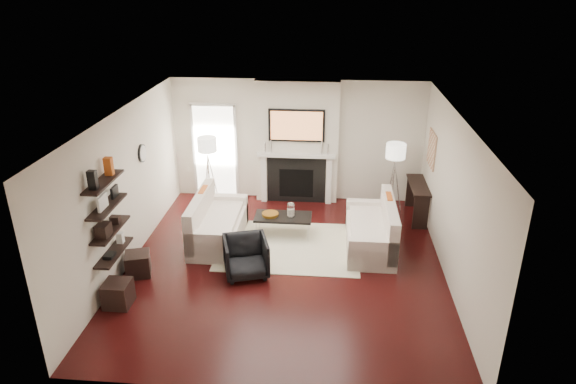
# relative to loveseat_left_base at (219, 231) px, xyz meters

# --- Properties ---
(room_envelope) EXTENTS (6.00, 6.00, 6.00)m
(room_envelope) POSITION_rel_loveseat_left_base_xyz_m (1.35, -0.79, 1.14)
(room_envelope) COLOR black
(room_envelope) RESTS_ON ground
(chimney_breast) EXTENTS (1.80, 0.25, 2.70)m
(chimney_breast) POSITION_rel_loveseat_left_base_xyz_m (1.35, 2.08, 1.14)
(chimney_breast) COLOR silver
(chimney_breast) RESTS_ON floor
(fireplace_surround) EXTENTS (1.30, 0.02, 1.04)m
(fireplace_surround) POSITION_rel_loveseat_left_base_xyz_m (1.35, 1.95, 0.31)
(fireplace_surround) COLOR black
(fireplace_surround) RESTS_ON floor
(firebox) EXTENTS (0.75, 0.02, 0.65)m
(firebox) POSITION_rel_loveseat_left_base_xyz_m (1.35, 1.94, 0.24)
(firebox) COLOR black
(firebox) RESTS_ON floor
(mantel_pilaster_l) EXTENTS (0.12, 0.08, 1.10)m
(mantel_pilaster_l) POSITION_rel_loveseat_left_base_xyz_m (0.63, 1.92, 0.34)
(mantel_pilaster_l) COLOR white
(mantel_pilaster_l) RESTS_ON floor
(mantel_pilaster_r) EXTENTS (0.12, 0.08, 1.10)m
(mantel_pilaster_r) POSITION_rel_loveseat_left_base_xyz_m (2.07, 1.92, 0.34)
(mantel_pilaster_r) COLOR white
(mantel_pilaster_r) RESTS_ON floor
(mantel_shelf) EXTENTS (1.70, 0.18, 0.07)m
(mantel_shelf) POSITION_rel_loveseat_left_base_xyz_m (1.35, 1.90, 0.91)
(mantel_shelf) COLOR white
(mantel_shelf) RESTS_ON chimney_breast
(tv_body) EXTENTS (1.20, 0.06, 0.70)m
(tv_body) POSITION_rel_loveseat_left_base_xyz_m (1.35, 1.92, 1.57)
(tv_body) COLOR black
(tv_body) RESTS_ON chimney_breast
(tv_screen) EXTENTS (1.10, 0.00, 0.62)m
(tv_screen) POSITION_rel_loveseat_left_base_xyz_m (1.35, 1.89, 1.57)
(tv_screen) COLOR #BF723F
(tv_screen) RESTS_ON tv_body
(candlestick_l_tall) EXTENTS (0.04, 0.04, 0.30)m
(candlestick_l_tall) POSITION_rel_loveseat_left_base_xyz_m (0.80, 1.91, 1.09)
(candlestick_l_tall) COLOR silver
(candlestick_l_tall) RESTS_ON mantel_shelf
(candlestick_l_short) EXTENTS (0.04, 0.04, 0.24)m
(candlestick_l_short) POSITION_rel_loveseat_left_base_xyz_m (0.67, 1.91, 1.06)
(candlestick_l_short) COLOR silver
(candlestick_l_short) RESTS_ON mantel_shelf
(candlestick_r_tall) EXTENTS (0.04, 0.04, 0.30)m
(candlestick_r_tall) POSITION_rel_loveseat_left_base_xyz_m (1.90, 1.91, 1.09)
(candlestick_r_tall) COLOR silver
(candlestick_r_tall) RESTS_ON mantel_shelf
(candlestick_r_short) EXTENTS (0.04, 0.04, 0.24)m
(candlestick_r_short) POSITION_rel_loveseat_left_base_xyz_m (2.03, 1.91, 1.06)
(candlestick_r_short) COLOR silver
(candlestick_r_short) RESTS_ON mantel_shelf
(hallway_panel) EXTENTS (0.90, 0.02, 2.10)m
(hallway_panel) POSITION_rel_loveseat_left_base_xyz_m (-0.50, 2.19, 0.84)
(hallway_panel) COLOR white
(hallway_panel) RESTS_ON floor
(door_trim_l) EXTENTS (0.06, 0.06, 2.16)m
(door_trim_l) POSITION_rel_loveseat_left_base_xyz_m (-0.98, 2.17, 0.84)
(door_trim_l) COLOR white
(door_trim_l) RESTS_ON floor
(door_trim_r) EXTENTS (0.06, 0.06, 2.16)m
(door_trim_r) POSITION_rel_loveseat_left_base_xyz_m (-0.02, 2.17, 0.84)
(door_trim_r) COLOR white
(door_trim_r) RESTS_ON floor
(door_trim_top) EXTENTS (1.02, 0.06, 0.06)m
(door_trim_top) POSITION_rel_loveseat_left_base_xyz_m (-0.50, 2.17, 1.92)
(door_trim_top) COLOR white
(door_trim_top) RESTS_ON wall_back
(rug) EXTENTS (2.60, 2.00, 0.01)m
(rug) POSITION_rel_loveseat_left_base_xyz_m (1.36, -0.13, -0.20)
(rug) COLOR beige
(rug) RESTS_ON floor
(loveseat_left_base) EXTENTS (0.85, 1.80, 0.42)m
(loveseat_left_base) POSITION_rel_loveseat_left_base_xyz_m (0.00, 0.00, 0.00)
(loveseat_left_base) COLOR silver
(loveseat_left_base) RESTS_ON floor
(loveseat_left_back) EXTENTS (0.18, 1.80, 0.80)m
(loveseat_left_back) POSITION_rel_loveseat_left_base_xyz_m (-0.33, 0.00, 0.32)
(loveseat_left_back) COLOR silver
(loveseat_left_back) RESTS_ON floor
(loveseat_left_arm_n) EXTENTS (0.85, 0.18, 0.60)m
(loveseat_left_arm_n) POSITION_rel_loveseat_left_base_xyz_m (0.00, -0.81, 0.09)
(loveseat_left_arm_n) COLOR silver
(loveseat_left_arm_n) RESTS_ON floor
(loveseat_left_arm_s) EXTENTS (0.85, 0.18, 0.60)m
(loveseat_left_arm_s) POSITION_rel_loveseat_left_base_xyz_m (0.00, 0.81, 0.09)
(loveseat_left_arm_s) COLOR silver
(loveseat_left_arm_s) RESTS_ON floor
(loveseat_left_cushion) EXTENTS (0.63, 1.44, 0.10)m
(loveseat_left_cushion) POSITION_rel_loveseat_left_base_xyz_m (0.05, 0.00, 0.26)
(loveseat_left_cushion) COLOR silver
(loveseat_left_cushion) RESTS_ON loveseat_left_base
(pillow_left_orange) EXTENTS (0.10, 0.42, 0.42)m
(pillow_left_orange) POSITION_rel_loveseat_left_base_xyz_m (-0.33, 0.30, 0.52)
(pillow_left_orange) COLOR #B94F16
(pillow_left_orange) RESTS_ON loveseat_left_cushion
(pillow_left_charcoal) EXTENTS (0.10, 0.40, 0.40)m
(pillow_left_charcoal) POSITION_rel_loveseat_left_base_xyz_m (-0.33, -0.30, 0.51)
(pillow_left_charcoal) COLOR black
(pillow_left_charcoal) RESTS_ON loveseat_left_cushion
(loveseat_right_base) EXTENTS (0.85, 1.80, 0.42)m
(loveseat_right_base) POSITION_rel_loveseat_left_base_xyz_m (2.87, -0.02, 0.00)
(loveseat_right_base) COLOR silver
(loveseat_right_base) RESTS_ON floor
(loveseat_right_back) EXTENTS (0.18, 1.80, 0.80)m
(loveseat_right_back) POSITION_rel_loveseat_left_base_xyz_m (3.20, -0.02, 0.32)
(loveseat_right_back) COLOR silver
(loveseat_right_back) RESTS_ON floor
(loveseat_right_arm_n) EXTENTS (0.85, 0.18, 0.60)m
(loveseat_right_arm_n) POSITION_rel_loveseat_left_base_xyz_m (2.87, -0.83, 0.09)
(loveseat_right_arm_n) COLOR silver
(loveseat_right_arm_n) RESTS_ON floor
(loveseat_right_arm_s) EXTENTS (0.85, 0.18, 0.60)m
(loveseat_right_arm_s) POSITION_rel_loveseat_left_base_xyz_m (2.87, 0.79, 0.09)
(loveseat_right_arm_s) COLOR silver
(loveseat_right_arm_s) RESTS_ON floor
(loveseat_right_cushion) EXTENTS (0.63, 1.44, 0.10)m
(loveseat_right_cushion) POSITION_rel_loveseat_left_base_xyz_m (2.82, -0.02, 0.26)
(loveseat_right_cushion) COLOR silver
(loveseat_right_cushion) RESTS_ON loveseat_right_base
(pillow_right_orange) EXTENTS (0.10, 0.42, 0.42)m
(pillow_right_orange) POSITION_rel_loveseat_left_base_xyz_m (3.20, 0.28, 0.52)
(pillow_right_orange) COLOR #B94F16
(pillow_right_orange) RESTS_ON loveseat_right_cushion
(pillow_right_charcoal) EXTENTS (0.10, 0.40, 0.40)m
(pillow_right_charcoal) POSITION_rel_loveseat_left_base_xyz_m (3.20, -0.32, 0.51)
(pillow_right_charcoal) COLOR black
(pillow_right_charcoal) RESTS_ON loveseat_right_cushion
(coffee_table) EXTENTS (1.10, 0.55, 0.04)m
(coffee_table) POSITION_rel_loveseat_left_base_xyz_m (1.21, 0.32, 0.19)
(coffee_table) COLOR black
(coffee_table) RESTS_ON floor
(coffee_leg_nw) EXTENTS (0.02, 0.02, 0.38)m
(coffee_leg_nw) POSITION_rel_loveseat_left_base_xyz_m (0.71, 0.10, -0.02)
(coffee_leg_nw) COLOR silver
(coffee_leg_nw) RESTS_ON floor
(coffee_leg_ne) EXTENTS (0.02, 0.02, 0.38)m
(coffee_leg_ne) POSITION_rel_loveseat_left_base_xyz_m (1.71, 0.10, -0.02)
(coffee_leg_ne) COLOR silver
(coffee_leg_ne) RESTS_ON floor
(coffee_leg_sw) EXTENTS (0.02, 0.02, 0.38)m
(coffee_leg_sw) POSITION_rel_loveseat_left_base_xyz_m (0.71, 0.54, -0.02)
(coffee_leg_sw) COLOR silver
(coffee_leg_sw) RESTS_ON floor
(coffee_leg_se) EXTENTS (0.02, 0.02, 0.38)m
(coffee_leg_se) POSITION_rel_loveseat_left_base_xyz_m (1.71, 0.54, -0.02)
(coffee_leg_se) COLOR silver
(coffee_leg_se) RESTS_ON floor
(hurricane_glass) EXTENTS (0.14, 0.14, 0.25)m
(hurricane_glass) POSITION_rel_loveseat_left_base_xyz_m (1.36, 0.32, 0.35)
(hurricane_glass) COLOR white
(hurricane_glass) RESTS_ON coffee_table
(hurricane_candle) EXTENTS (0.11, 0.11, 0.17)m
(hurricane_candle) POSITION_rel_loveseat_left_base_xyz_m (1.36, 0.32, 0.29)
(hurricane_candle) COLOR white
(hurricane_candle) RESTS_ON coffee_table
(copper_bowl) EXTENTS (0.32, 0.32, 0.05)m
(copper_bowl) POSITION_rel_loveseat_left_base_xyz_m (0.96, 0.32, 0.24)
(copper_bowl) COLOR #9D661A
(copper_bowl) RESTS_ON coffee_table
(armchair) EXTENTS (0.88, 0.85, 0.74)m
(armchair) POSITION_rel_loveseat_left_base_xyz_m (0.72, -1.14, 0.16)
(armchair) COLOR black
(armchair) RESTS_ON floor
(lamp_left_post) EXTENTS (0.02, 0.02, 1.20)m
(lamp_left_post) POSITION_rel_loveseat_left_base_xyz_m (-0.50, 1.48, 0.39)
(lamp_left_post) COLOR silver
(lamp_left_post) RESTS_ON floor
(lamp_left_shade) EXTENTS (0.40, 0.40, 0.30)m
(lamp_left_shade) POSITION_rel_loveseat_left_base_xyz_m (-0.50, 1.48, 1.24)
(lamp_left_shade) COLOR white
(lamp_left_shade) RESTS_ON lamp_left_post
(lamp_left_leg_a) EXTENTS (0.25, 0.02, 1.23)m
(lamp_left_leg_a) POSITION_rel_loveseat_left_base_xyz_m (-0.39, 1.48, 0.39)
(lamp_left_leg_a) COLOR silver
(lamp_left_leg_a) RESTS_ON floor
(lamp_left_leg_b) EXTENTS (0.14, 0.22, 1.23)m
(lamp_left_leg_b) POSITION_rel_loveseat_left_base_xyz_m (-0.56, 1.58, 0.39)
(lamp_left_leg_b) COLOR silver
(lamp_left_leg_b) RESTS_ON floor
(lamp_left_leg_c) EXTENTS (0.14, 0.22, 1.23)m
(lamp_left_leg_c) POSITION_rel_loveseat_left_base_xyz_m (-0.56, 1.39, 0.39)
(lamp_left_leg_c) COLOR silver
(lamp_left_leg_c) RESTS_ON floor
(lamp_right_post) EXTENTS (0.02, 0.02, 1.20)m
(lamp_right_post) POSITION_rel_loveseat_left_base_xyz_m (3.40, 1.39, 0.39)
(lamp_right_post) COLOR silver
(lamp_right_post) RESTS_ON floor
(lamp_right_shade) EXTENTS (0.40, 0.40, 0.30)m
(lamp_right_shade) POSITION_rel_loveseat_left_base_xyz_m (3.40, 1.39, 1.24)
(lamp_right_shade) COLOR white
(lamp_right_shade) RESTS_ON lamp_right_post
(lamp_right_leg_a) EXTENTS (0.25, 0.02, 1.23)m
(lamp_right_leg_a) POSITION_rel_loveseat_left_base_xyz_m (3.51, 1.39, 0.39)
(lamp_right_leg_a) COLOR silver
(lamp_right_leg_a) RESTS_ON floor
(lamp_right_leg_b) EXTENTS (0.14, 0.22, 1.23)m
(lamp_right_leg_b) POSITION_rel_loveseat_left_base_xyz_m (3.34, 1.49, 0.39)
(lamp_right_leg_b) COLOR silver
(lamp_right_leg_b) RESTS_ON floor
(lamp_right_leg_c) EXTENTS (0.14, 0.22, 1.23)m
(lamp_right_leg_c) POSITION_rel_loveseat_left_base_xyz_m (3.34, 1.29, 0.39)
(lamp_right_leg_c) COLOR silver
(lamp_right_leg_c) RESTS_ON floor
(console_top) EXTENTS (0.35, 1.20, 0.04)m
(console_top) POSITION_rel_loveseat_left_base_xyz_m (3.92, 1.37, 0.52)
(console_top) COLOR black
(console_top) RESTS_ON floor
(console_leg_n) EXTENTS (0.30, 0.04, 0.71)m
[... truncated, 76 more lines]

